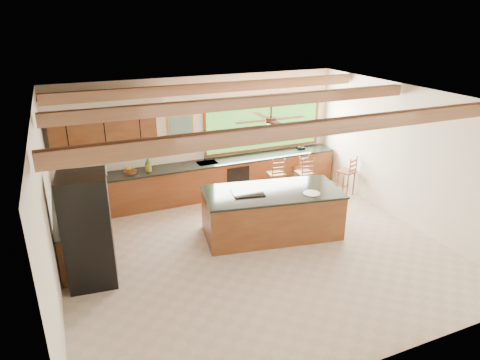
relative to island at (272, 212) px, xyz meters
name	(u,v)px	position (x,y,z in m)	size (l,w,h in m)	color
ground	(257,251)	(-0.59, -0.53, -0.49)	(7.20, 7.20, 0.00)	beige
room_shell	(236,135)	(-0.76, 0.12, 1.72)	(7.27, 6.54, 3.02)	white
counter_run	(180,190)	(-1.41, 1.99, -0.03)	(7.12, 3.10, 1.27)	brown
island	(272,212)	(0.00, 0.00, 0.00)	(3.01, 1.79, 1.00)	brown
refrigerator	(88,231)	(-3.64, -0.33, 0.50)	(0.85, 0.83, 1.99)	black
bar_stool_a	(277,175)	(0.96, 1.60, 0.15)	(0.42, 0.42, 1.08)	brown
bar_stool_b	(301,169)	(1.84, 1.87, 0.09)	(0.35, 0.35, 0.98)	brown
bar_stool_c	(306,174)	(1.66, 1.38, 0.15)	(0.41, 0.41, 1.08)	brown
bar_stool_d	(348,173)	(2.71, 1.06, 0.13)	(0.49, 0.49, 1.05)	brown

